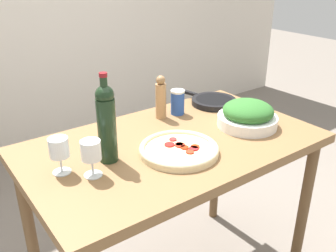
{
  "coord_description": "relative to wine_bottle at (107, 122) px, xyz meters",
  "views": [
    {
      "loc": [
        -0.92,
        -1.23,
        1.68
      ],
      "look_at": [
        0.0,
        0.04,
        0.97
      ],
      "focal_mm": 40.0,
      "sensor_mm": 36.0,
      "label": 1
    }
  ],
  "objects": [
    {
      "name": "homemade_pizza",
      "position": [
        0.27,
        -0.12,
        -0.16
      ],
      "size": [
        0.34,
        0.34,
        0.03
      ],
      "color": "beige",
      "rests_on": "prep_counter"
    },
    {
      "name": "wine_glass_far",
      "position": [
        -0.2,
        0.02,
        -0.07
      ],
      "size": [
        0.08,
        0.08,
        0.15
      ],
      "color": "silver",
      "rests_on": "prep_counter"
    },
    {
      "name": "wall_back",
      "position": [
        0.32,
        2.09,
        0.22
      ],
      "size": [
        6.4,
        0.08,
        2.6
      ],
      "color": "silver",
      "rests_on": "ground_plane"
    },
    {
      "name": "pepper_mill",
      "position": [
        0.43,
        0.24,
        -0.06
      ],
      "size": [
        0.06,
        0.06,
        0.23
      ],
      "color": "#AD7F51",
      "rests_on": "prep_counter"
    },
    {
      "name": "prep_counter",
      "position": [
        0.32,
        -0.01,
        -0.28
      ],
      "size": [
        1.35,
        0.8,
        0.91
      ],
      "color": "brown",
      "rests_on": "ground_plane"
    },
    {
      "name": "salt_canister",
      "position": [
        0.53,
        0.23,
        -0.11
      ],
      "size": [
        0.07,
        0.07,
        0.13
      ],
      "color": "#284CA3",
      "rests_on": "prep_counter"
    },
    {
      "name": "wine_glass_near",
      "position": [
        -0.11,
        -0.07,
        -0.07
      ],
      "size": [
        0.08,
        0.08,
        0.15
      ],
      "color": "silver",
      "rests_on": "prep_counter"
    },
    {
      "name": "wine_bottle",
      "position": [
        0.0,
        0.0,
        0.0
      ],
      "size": [
        0.08,
        0.08,
        0.37
      ],
      "color": "black",
      "rests_on": "prep_counter"
    },
    {
      "name": "salad_bowl",
      "position": [
        0.72,
        -0.1,
        -0.11
      ],
      "size": [
        0.29,
        0.29,
        0.13
      ],
      "color": "white",
      "rests_on": "prep_counter"
    },
    {
      "name": "cast_iron_skillet",
      "position": [
        0.79,
        0.23,
        -0.16
      ],
      "size": [
        0.25,
        0.4,
        0.03
      ],
      "color": "black",
      "rests_on": "prep_counter"
    }
  ]
}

